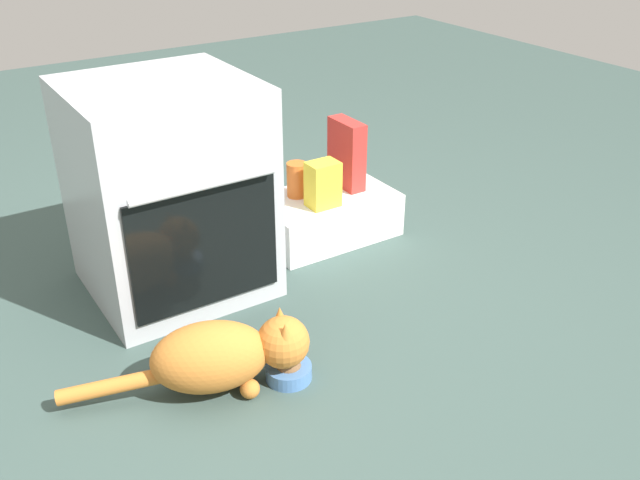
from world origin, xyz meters
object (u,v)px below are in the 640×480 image
(food_bowl, at_px, (289,370))
(cereal_box, at_px, (347,154))
(cat, at_px, (223,355))
(sauce_jar, at_px, (297,180))
(pantry_cabinet, at_px, (326,216))
(snack_bag, at_px, (323,184))
(oven, at_px, (169,191))

(food_bowl, height_order, cereal_box, cereal_box)
(cat, height_order, sauce_jar, sauce_jar)
(pantry_cabinet, xyz_separation_m, snack_bag, (-0.06, -0.07, 0.18))
(oven, distance_m, pantry_cabinet, 0.72)
(pantry_cabinet, height_order, sauce_jar, sauce_jar)
(oven, relative_size, cat, 1.08)
(oven, height_order, food_bowl, oven)
(snack_bag, bearing_deg, food_bowl, -130.04)
(pantry_cabinet, distance_m, snack_bag, 0.20)
(cereal_box, distance_m, snack_bag, 0.22)
(oven, xyz_separation_m, snack_bag, (0.60, -0.04, -0.10))
(sauce_jar, bearing_deg, food_bowl, -122.90)
(food_bowl, bearing_deg, cat, 160.61)
(oven, bearing_deg, sauce_jar, 9.42)
(cereal_box, bearing_deg, oven, -174.96)
(cat, bearing_deg, snack_bag, 58.30)
(pantry_cabinet, distance_m, sauce_jar, 0.20)
(pantry_cabinet, bearing_deg, oven, -177.33)
(oven, xyz_separation_m, food_bowl, (0.07, -0.68, -0.34))
(food_bowl, bearing_deg, oven, 95.52)
(food_bowl, bearing_deg, sauce_jar, 57.10)
(cat, relative_size, snack_bag, 3.83)
(cat, relative_size, cereal_box, 2.46)
(pantry_cabinet, bearing_deg, sauce_jar, 147.32)
(cat, bearing_deg, pantry_cabinet, 59.26)
(oven, relative_size, sauce_jar, 5.32)
(pantry_cabinet, xyz_separation_m, sauce_jar, (-0.10, 0.06, 0.16))
(pantry_cabinet, distance_m, food_bowl, 0.93)
(food_bowl, height_order, sauce_jar, sauce_jar)
(cereal_box, bearing_deg, sauce_jar, 173.79)
(pantry_cabinet, relative_size, snack_bag, 3.02)
(sauce_jar, height_order, cereal_box, cereal_box)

